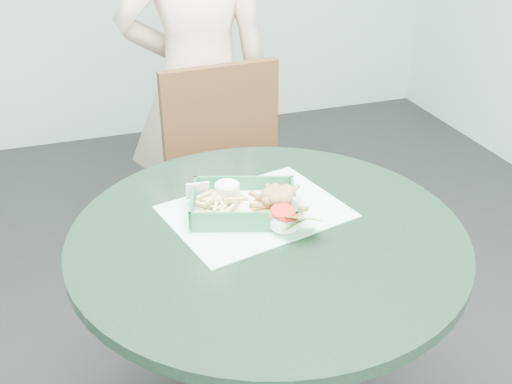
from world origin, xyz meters
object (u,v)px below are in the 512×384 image
object	(u,v)px
cafe_table	(267,292)
dining_chair	(231,180)
food_basket	(244,214)
sauce_ramekin	(224,199)
crab_sandwich	(279,201)
diner_person	(198,71)

from	to	relation	value
cafe_table	dining_chair	world-z (taller)	dining_chair
food_basket	sauce_ramekin	xyz separation A→B (m)	(-0.04, 0.03, 0.03)
cafe_table	sauce_ramekin	size ratio (longest dim) A/B	15.12
crab_sandwich	dining_chair	bearing A→B (deg)	84.93
diner_person	sauce_ramekin	world-z (taller)	diner_person
diner_person	food_basket	xyz separation A→B (m)	(-0.11, -0.90, -0.09)
diner_person	sauce_ramekin	size ratio (longest dim) A/B	26.98
cafe_table	dining_chair	bearing A→B (deg)	80.96
dining_chair	crab_sandwich	bearing A→B (deg)	-98.89
dining_chair	diner_person	distance (m)	0.44
crab_sandwich	sauce_ramekin	world-z (taller)	crab_sandwich
cafe_table	sauce_ramekin	distance (m)	0.27
dining_chair	food_basket	bearing A→B (deg)	-106.92
diner_person	crab_sandwich	xyz separation A→B (m)	(-0.02, -0.92, -0.06)
dining_chair	food_basket	world-z (taller)	dining_chair
cafe_table	diner_person	bearing A→B (deg)	85.49
cafe_table	sauce_ramekin	xyz separation A→B (m)	(-0.07, 0.13, 0.22)
dining_chair	diner_person	world-z (taller)	diner_person
crab_sandwich	sauce_ramekin	distance (m)	0.14
diner_person	food_basket	bearing A→B (deg)	88.41
diner_person	food_basket	world-z (taller)	diner_person
diner_person	crab_sandwich	bearing A→B (deg)	93.89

